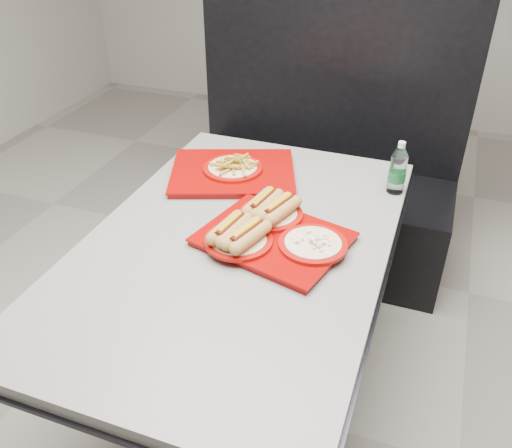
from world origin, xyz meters
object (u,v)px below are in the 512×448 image
(booth_bench, at_px, (319,179))
(tray_near, at_px, (269,231))
(tray_far, at_px, (233,170))
(diner_table, at_px, (238,282))
(water_bottle, at_px, (398,171))

(booth_bench, relative_size, tray_near, 2.77)
(tray_near, bearing_deg, tray_far, 127.07)
(diner_table, relative_size, tray_near, 2.91)
(diner_table, relative_size, booth_bench, 1.05)
(diner_table, distance_m, tray_near, 0.22)
(diner_table, height_order, booth_bench, booth_bench)
(tray_far, distance_m, water_bottle, 0.59)
(booth_bench, bearing_deg, diner_table, -90.00)
(tray_near, distance_m, water_bottle, 0.54)
(tray_far, relative_size, water_bottle, 2.85)
(tray_far, height_order, water_bottle, water_bottle)
(diner_table, xyz_separation_m, water_bottle, (0.41, 0.47, 0.25))
(booth_bench, bearing_deg, water_bottle, -56.62)
(diner_table, height_order, tray_near, tray_near)
(tray_near, bearing_deg, booth_bench, 94.96)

